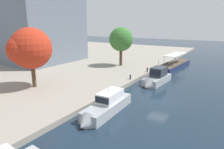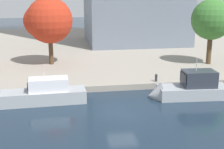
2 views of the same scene
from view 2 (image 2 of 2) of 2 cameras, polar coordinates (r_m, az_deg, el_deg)
ground_plane at (r=26.49m, az=1.98°, el=-7.13°), size 220.00×220.00×0.00m
dock_promenade at (r=58.71m, az=-4.52°, el=5.33°), size 120.00×55.00×0.63m
motor_yacht_1 at (r=29.40m, az=-13.58°, el=-3.96°), size 8.99×2.55×3.88m
motor_yacht_2 at (r=30.98m, az=13.84°, el=-2.90°), size 7.95×3.05×4.80m
mooring_bollard_0 at (r=33.65m, az=8.15°, el=-0.53°), size 0.29×0.29×0.85m
mooring_bollard_1 at (r=35.97m, az=18.72°, el=-0.14°), size 0.32×0.32×0.89m
tree_1 at (r=41.73m, az=-11.69°, el=9.70°), size 6.37×6.01×8.83m
tree_2 at (r=43.13m, az=18.02°, el=9.65°), size 5.33×5.33×8.59m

